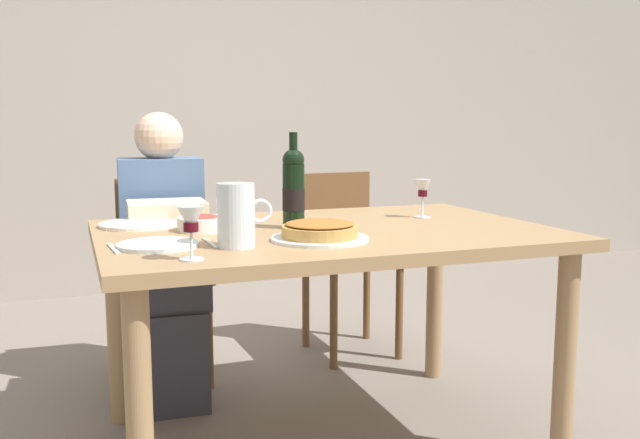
# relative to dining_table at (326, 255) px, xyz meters

# --- Properties ---
(back_wall) EXTENTS (8.00, 0.10, 2.80)m
(back_wall) POSITION_rel_dining_table_xyz_m (0.00, 2.51, 0.73)
(back_wall) COLOR #A3998E
(back_wall) RESTS_ON ground
(dining_table) EXTENTS (1.50, 1.00, 0.76)m
(dining_table) POSITION_rel_dining_table_xyz_m (0.00, 0.00, 0.00)
(dining_table) COLOR #9E7A51
(dining_table) RESTS_ON ground
(wine_bottle) EXTENTS (0.08, 0.08, 0.32)m
(wine_bottle) POSITION_rel_dining_table_xyz_m (-0.10, 0.05, 0.23)
(wine_bottle) COLOR black
(wine_bottle) RESTS_ON dining_table
(water_pitcher) EXTENTS (0.16, 0.11, 0.19)m
(water_pitcher) POSITION_rel_dining_table_xyz_m (-0.36, -0.23, 0.17)
(water_pitcher) COLOR silver
(water_pitcher) RESTS_ON dining_table
(baked_tart) EXTENTS (0.30, 0.30, 0.06)m
(baked_tart) POSITION_rel_dining_table_xyz_m (-0.10, -0.21, 0.12)
(baked_tart) COLOR silver
(baked_tart) RESTS_ON dining_table
(salad_bowl) EXTENTS (0.17, 0.17, 0.05)m
(salad_bowl) POSITION_rel_dining_table_xyz_m (-0.40, 0.10, 0.12)
(salad_bowl) COLOR white
(salad_bowl) RESTS_ON dining_table
(wine_glass_left_diner) EXTENTS (0.07, 0.07, 0.14)m
(wine_glass_left_diner) POSITION_rel_dining_table_xyz_m (-0.52, -0.37, 0.19)
(wine_glass_left_diner) COLOR silver
(wine_glass_left_diner) RESTS_ON dining_table
(wine_glass_right_diner) EXTENTS (0.06, 0.06, 0.15)m
(wine_glass_right_diner) POSITION_rel_dining_table_xyz_m (0.44, 0.13, 0.20)
(wine_glass_right_diner) COLOR silver
(wine_glass_right_diner) RESTS_ON dining_table
(dinner_plate_left_setting) EXTENTS (0.24, 0.24, 0.01)m
(dinner_plate_left_setting) POSITION_rel_dining_table_xyz_m (-0.58, -0.15, 0.10)
(dinner_plate_left_setting) COLOR silver
(dinner_plate_left_setting) RESTS_ON dining_table
(dinner_plate_right_setting) EXTENTS (0.27, 0.27, 0.01)m
(dinner_plate_right_setting) POSITION_rel_dining_table_xyz_m (-0.59, 0.28, 0.10)
(dinner_plate_right_setting) COLOR white
(dinner_plate_right_setting) RESTS_ON dining_table
(fork_left_setting) EXTENTS (0.03, 0.16, 0.00)m
(fork_left_setting) POSITION_rel_dining_table_xyz_m (-0.70, -0.15, 0.09)
(fork_left_setting) COLOR silver
(fork_left_setting) RESTS_ON dining_table
(knife_left_setting) EXTENTS (0.01, 0.18, 0.00)m
(knife_left_setting) POSITION_rel_dining_table_xyz_m (-0.43, -0.15, 0.09)
(knife_left_setting) COLOR silver
(knife_left_setting) RESTS_ON dining_table
(knife_right_setting) EXTENTS (0.03, 0.18, 0.00)m
(knife_right_setting) POSITION_rel_dining_table_xyz_m (-0.44, 0.28, 0.09)
(knife_right_setting) COLOR silver
(knife_right_setting) RESTS_ON dining_table
(spoon_right_setting) EXTENTS (0.02, 0.16, 0.00)m
(spoon_right_setting) POSITION_rel_dining_table_xyz_m (-0.70, 0.28, 0.09)
(spoon_right_setting) COLOR silver
(spoon_right_setting) RESTS_ON dining_table
(chair_left) EXTENTS (0.42, 0.42, 0.87)m
(chair_left) POSITION_rel_dining_table_xyz_m (-0.45, 0.88, -0.17)
(chair_left) COLOR brown
(chair_left) RESTS_ON ground
(diner_left) EXTENTS (0.35, 0.52, 1.16)m
(diner_left) POSITION_rel_dining_table_xyz_m (-0.46, 0.65, -0.05)
(diner_left) COLOR #4C6B93
(diner_left) RESTS_ON ground
(chair_right) EXTENTS (0.42, 0.42, 0.87)m
(chair_right) POSITION_rel_dining_table_xyz_m (0.45, 0.92, -0.17)
(chair_right) COLOR brown
(chair_right) RESTS_ON ground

